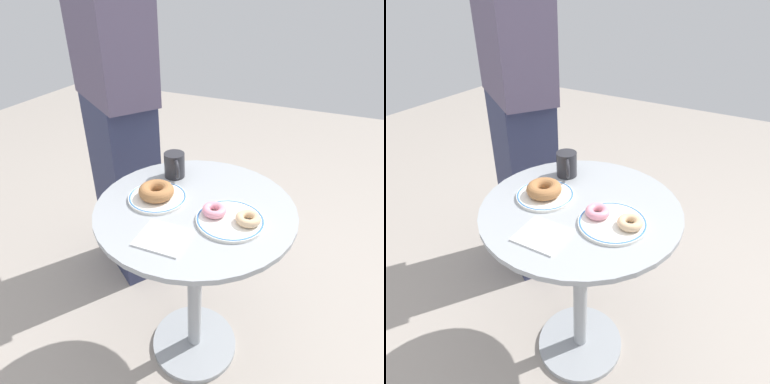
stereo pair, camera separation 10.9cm
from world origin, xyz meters
The scene contains 10 objects.
ground_plane centered at (0.00, 0.00, -0.01)m, with size 7.00×7.00×0.02m, color #9E9389.
cafe_table centered at (0.00, 0.00, 0.50)m, with size 0.66×0.66×0.74m.
plate_left centered at (-0.13, -0.01, 0.75)m, with size 0.20×0.20×0.01m.
plate_right centered at (0.13, -0.04, 0.75)m, with size 0.21×0.21×0.01m.
donut_cinnamon centered at (-0.13, -0.02, 0.77)m, with size 0.12×0.12×0.04m, color #A36B3D.
donut_glazed centered at (0.19, -0.03, 0.77)m, with size 0.08×0.08×0.03m, color #E0B789.
donut_pink_frosted centered at (0.08, -0.03, 0.77)m, with size 0.08×0.08×0.03m, color pink.
paper_napkin centered at (-0.02, -0.19, 0.75)m, with size 0.14×0.13×0.01m, color white.
coffee_mug centered at (-0.15, 0.15, 0.79)m, with size 0.09×0.11×0.09m.
person_figure centered at (-0.54, 0.36, 0.87)m, with size 0.50×0.43×1.77m.
Camera 2 is at (0.46, -0.79, 1.37)m, focal length 31.55 mm.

